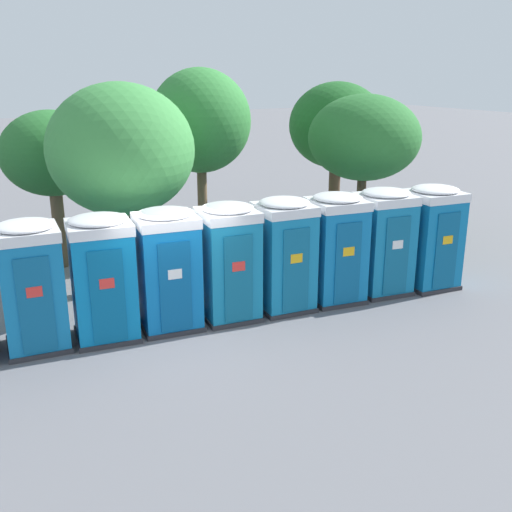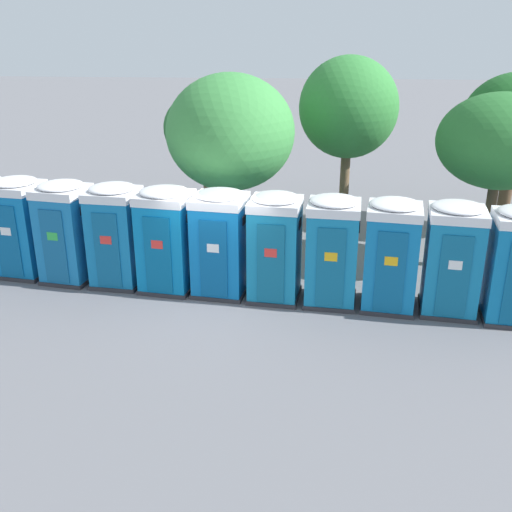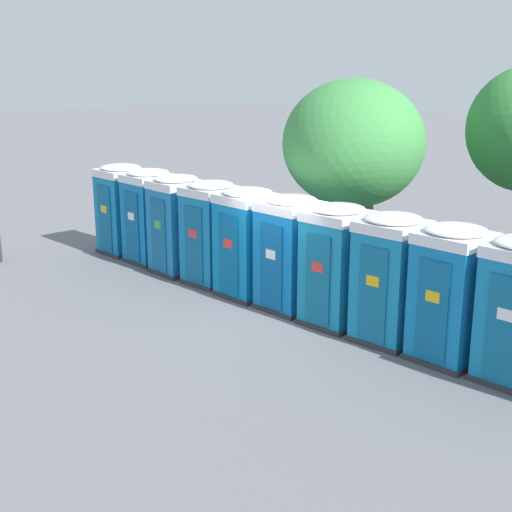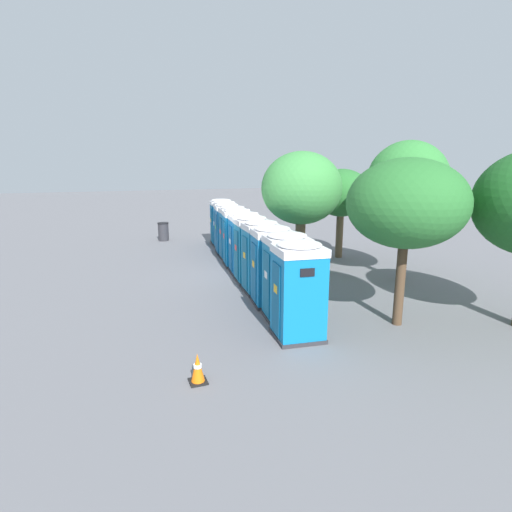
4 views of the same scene
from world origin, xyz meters
name	(u,v)px [view 4 (image 4 of 4)]	position (x,y,z in m)	size (l,w,h in m)	color
ground_plane	(240,273)	(0.00, 0.00, 0.00)	(120.00, 120.00, 0.00)	slate
portapotty_0	(221,221)	(-6.50, 1.08, 1.28)	(1.33, 1.35, 2.54)	#2D2D33
portapotty_1	(225,224)	(-5.19, 0.92, 1.28)	(1.33, 1.35, 2.54)	#2D2D33
portapotty_2	(227,228)	(-3.90, 0.65, 1.28)	(1.34, 1.37, 2.54)	#2D2D33
portapotty_3	(233,232)	(-2.59, 0.51, 1.28)	(1.27, 1.30, 2.54)	#2D2D33
portapotty_4	(237,237)	(-1.29, 0.30, 1.28)	(1.39, 1.36, 2.54)	#2D2D33
portapotty_5	(244,242)	(0.02, 0.17, 1.28)	(1.37, 1.35, 2.54)	#2D2D33
portapotty_6	(251,249)	(1.33, -0.01, 1.28)	(1.30, 1.32, 2.54)	#2D2D33
portapotty_7	(261,256)	(2.64, -0.14, 1.28)	(1.28, 1.30, 2.54)	#2D2D33
portapotty_8	(272,265)	(3.94, -0.29, 1.28)	(1.35, 1.36, 2.54)	#2D2D33
portapotty_9	(286,276)	(5.26, -0.41, 1.28)	(1.36, 1.35, 2.54)	#2D2D33
portapotty_10	(298,290)	(6.55, -0.69, 1.28)	(1.34, 1.34, 2.54)	#2D2D33
street_tree_0	(301,189)	(-0.02, 2.75, 3.39)	(3.38, 3.38, 4.94)	brown
street_tree_1	(407,204)	(6.76, 2.32, 3.35)	(3.12, 3.12, 4.56)	#4C3826
street_tree_2	(407,183)	(3.20, 5.44, 3.72)	(2.96, 2.96, 5.25)	brown
street_tree_3	(341,194)	(-1.07, 5.40, 3.06)	(2.66, 2.66, 4.21)	brown
trash_can	(163,232)	(-8.57, -1.88, 0.54)	(0.64, 0.64, 1.08)	#2D2D33
traffic_cone	(198,368)	(7.81, -3.58, 0.31)	(0.36, 0.36, 0.64)	black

